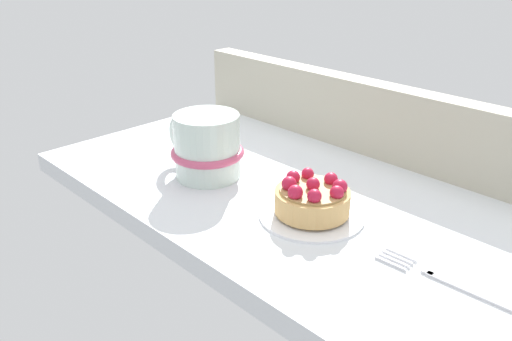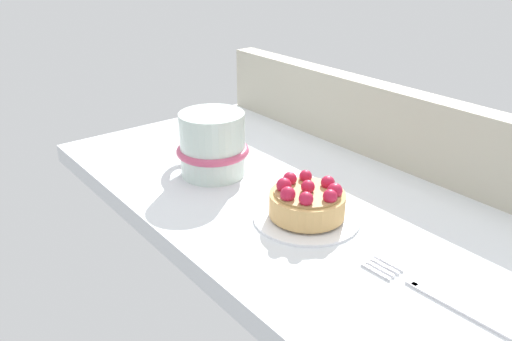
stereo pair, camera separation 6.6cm
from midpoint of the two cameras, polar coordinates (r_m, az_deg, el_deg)
name	(u,v)px [view 2 (the right image)]	position (r cm, az deg, el deg)	size (l,w,h in cm)	color
ground_plane	(290,196)	(70.21, 6.46, -2.84)	(68.70, 38.99, 2.70)	silver
window_rail_back	(381,121)	(80.15, 15.85, 5.19)	(67.33, 3.61, 10.92)	#B2AD99
dessert_plate	(307,216)	(62.16, 8.61, -5.09)	(12.68, 12.68, 0.65)	white
raspberry_tart	(307,201)	(61.13, 8.74, -3.36)	(8.92, 8.92, 4.45)	tan
coffee_mug	(212,144)	(71.52, -2.29, 2.84)	(13.45, 10.08, 8.90)	silver
dessert_fork	(443,299)	(52.86, 23.39, -12.98)	(17.76, 2.59, 0.60)	silver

